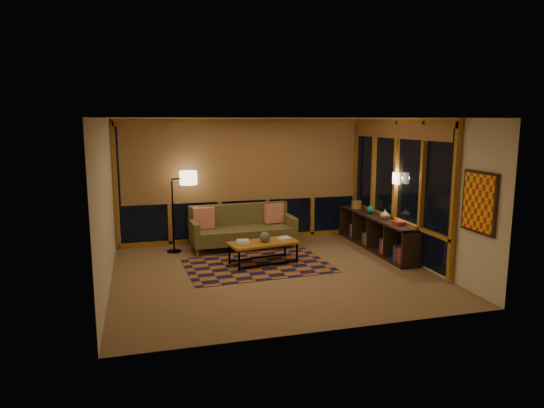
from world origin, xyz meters
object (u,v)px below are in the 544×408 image
object	(u,v)px
sofa	(243,228)
bookshelf	(375,233)
coffee_table	(263,253)
floor_lamp	(173,212)

from	to	relation	value
sofa	bookshelf	size ratio (longest dim) A/B	0.76
sofa	bookshelf	distance (m)	2.78
bookshelf	sofa	bearing A→B (deg)	162.61
coffee_table	bookshelf	world-z (taller)	bookshelf
coffee_table	floor_lamp	bearing A→B (deg)	129.56
coffee_table	bookshelf	distance (m)	2.56
sofa	bookshelf	world-z (taller)	sofa
sofa	bookshelf	bearing A→B (deg)	-19.70
sofa	floor_lamp	xyz separation A→B (m)	(-1.43, 0.08, 0.38)
sofa	floor_lamp	size ratio (longest dim) A/B	1.31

